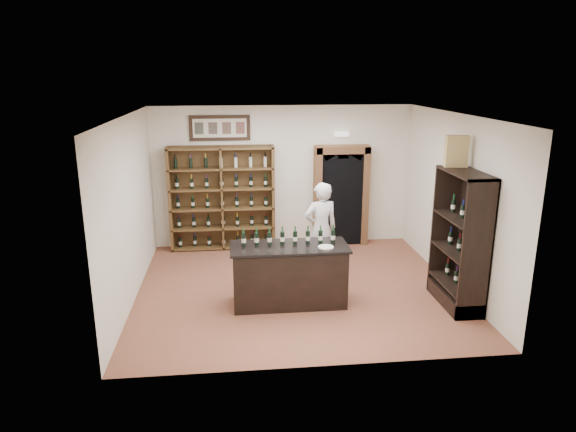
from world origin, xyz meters
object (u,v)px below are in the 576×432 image
object	(u,v)px
wine_crate	(456,151)
tasting_counter	(289,275)
shopkeeper	(321,229)
wine_shelf	(222,198)
side_cabinet	(460,260)
counter_bottle_0	(244,239)

from	to	relation	value
wine_crate	tasting_counter	bearing A→B (deg)	-170.17
tasting_counter	shopkeeper	size ratio (longest dim) A/B	1.07
wine_shelf	side_cabinet	xyz separation A→B (m)	(3.82, -3.23, -0.35)
wine_shelf	wine_crate	distance (m)	4.91
wine_crate	wine_shelf	bearing A→B (deg)	150.86
tasting_counter	counter_bottle_0	size ratio (longest dim) A/B	6.27
tasting_counter	wine_crate	world-z (taller)	wine_crate
counter_bottle_0	side_cabinet	world-z (taller)	side_cabinet
wine_shelf	side_cabinet	size ratio (longest dim) A/B	1.00
wine_shelf	tasting_counter	distance (m)	3.19
wine_shelf	tasting_counter	bearing A→B (deg)	-69.44
wine_shelf	counter_bottle_0	xyz separation A→B (m)	(0.38, -2.86, 0.01)
wine_shelf	side_cabinet	bearing A→B (deg)	-40.21
tasting_counter	side_cabinet	bearing A→B (deg)	-6.28
side_cabinet	tasting_counter	bearing A→B (deg)	173.72
wine_shelf	tasting_counter	world-z (taller)	wine_shelf
wine_shelf	side_cabinet	world-z (taller)	same
shopkeeper	counter_bottle_0	bearing A→B (deg)	25.33
counter_bottle_0	wine_crate	xyz separation A→B (m)	(3.40, 0.02, 1.34)
counter_bottle_0	shopkeeper	xyz separation A→B (m)	(1.44, 1.13, -0.23)
wine_shelf	shopkeeper	distance (m)	2.52
side_cabinet	shopkeeper	world-z (taller)	side_cabinet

